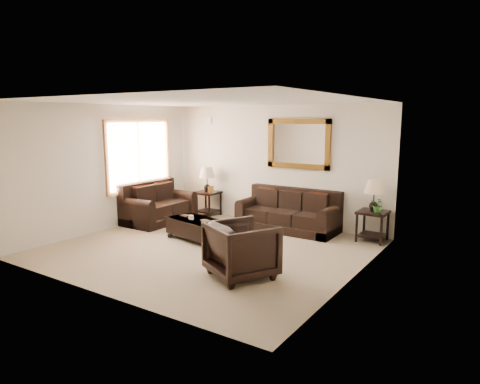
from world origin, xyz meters
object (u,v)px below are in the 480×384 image
Objects in this scene: sofa at (289,215)px; coffee_table at (196,226)px; end_table_left at (207,184)px; end_table_right at (374,201)px; loveseat at (157,207)px; armchair at (242,247)px.

coffee_table is (-1.22, -1.69, -0.06)m from sofa.
end_table_left is 4.10m from end_table_right.
loveseat is 1.26× the size of coffee_table.
sofa is 2.09m from coffee_table.
armchair reaches higher than coffee_table.
end_table_left is 1.30× the size of armchair.
armchair is (0.69, -2.94, 0.15)m from sofa.
end_table_right is at bearing 0.01° from end_table_left.
coffee_table is at bearing -111.00° from loveseat.
end_table_right is at bearing 3.48° from sofa.
sofa is 2.37m from end_table_left.
end_table_left reaches higher than armchair.
end_table_left and end_table_right have the same top height.
end_table_right reaches higher than armchair.
coffee_table is (-3.01, -1.80, -0.54)m from end_table_right.
end_table_right reaches higher than sofa.
coffee_table is at bearing -125.89° from sofa.
armchair is (-1.10, -3.05, -0.33)m from end_table_right.
end_table_left is at bearing 132.90° from coffee_table.
armchair reaches higher than loveseat.
loveseat is 1.35× the size of end_table_right.
armchair is (3.01, -3.05, -0.33)m from end_table_left.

